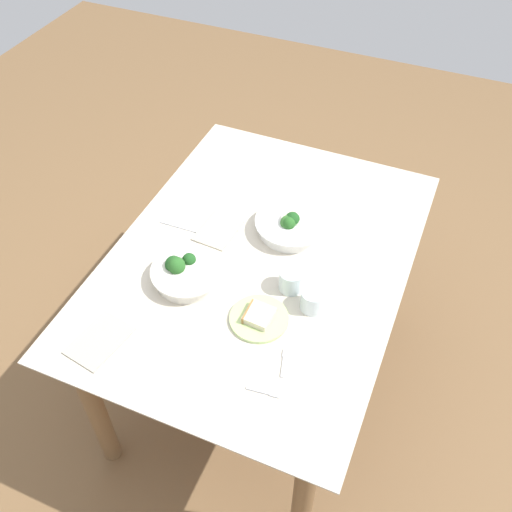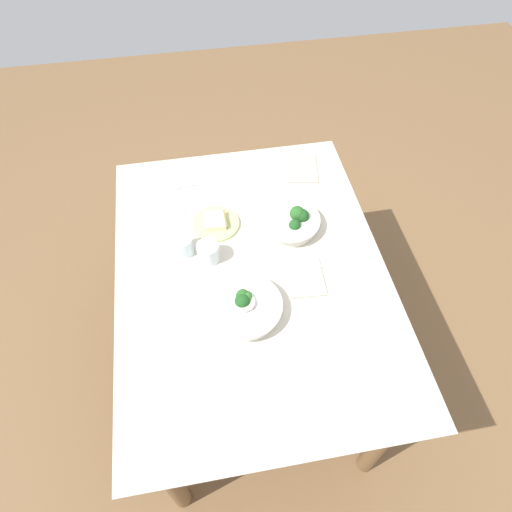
{
  "view_description": "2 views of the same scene",
  "coord_description": "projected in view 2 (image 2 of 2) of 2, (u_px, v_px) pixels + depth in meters",
  "views": [
    {
      "loc": [
        1.28,
        0.53,
        2.2
      ],
      "look_at": [
        0.03,
        -0.0,
        0.77
      ],
      "focal_mm": 40.34,
      "sensor_mm": 36.0,
      "label": 1
    },
    {
      "loc": [
        -0.98,
        0.16,
        2.13
      ],
      "look_at": [
        0.04,
        -0.02,
        0.77
      ],
      "focal_mm": 32.23,
      "sensor_mm": 36.0,
      "label": 2
    }
  ],
  "objects": [
    {
      "name": "broccoli_bowl_near",
      "position": [
        291.0,
        222.0,
        1.82
      ],
      "size": [
        0.24,
        0.24,
        0.09
      ],
      "color": "silver",
      "rests_on": "dining_table"
    },
    {
      "name": "dining_table",
      "position": [
        252.0,
        288.0,
        1.8
      ],
      "size": [
        1.37,
        1.0,
        0.74
      ],
      "color": "beige",
      "rests_on": "ground_plane"
    },
    {
      "name": "fork_by_near_bowl",
      "position": [
        183.0,
        187.0,
        1.98
      ],
      "size": [
        0.02,
        0.1,
        0.0
      ],
      "rotation": [
        0.0,
        0.0,
        1.69
      ],
      "color": "#B7B7BC",
      "rests_on": "dining_table"
    },
    {
      "name": "water_glass_side",
      "position": [
        182.0,
        245.0,
        1.74
      ],
      "size": [
        0.08,
        0.08,
        0.08
      ],
      "primitive_type": "cylinder",
      "color": "silver",
      "rests_on": "dining_table"
    },
    {
      "name": "ground_plane",
      "position": [
        253.0,
        357.0,
        2.3
      ],
      "size": [
        6.0,
        6.0,
        0.0
      ],
      "primitive_type": "plane",
      "color": "brown"
    },
    {
      "name": "table_knife_left",
      "position": [
        334.0,
        265.0,
        1.73
      ],
      "size": [
        0.01,
        0.2,
        0.0
      ],
      "primitive_type": "cube",
      "rotation": [
        0.0,
        0.0,
        4.73
      ],
      "color": "#B7B7BC",
      "rests_on": "dining_table"
    },
    {
      "name": "napkin_folded_upper",
      "position": [
        302.0,
        168.0,
        2.06
      ],
      "size": [
        0.21,
        0.16,
        0.01
      ],
      "primitive_type": "cube",
      "rotation": [
        0.0,
        0.0,
        -0.17
      ],
      "color": "#B1A997",
      "rests_on": "dining_table"
    },
    {
      "name": "broccoli_bowl_far",
      "position": [
        244.0,
        307.0,
        1.58
      ],
      "size": [
        0.26,
        0.26,
        0.09
      ],
      "color": "white",
      "rests_on": "dining_table"
    },
    {
      "name": "bread_side_plate",
      "position": [
        216.0,
        223.0,
        1.84
      ],
      "size": [
        0.19,
        0.19,
        0.04
      ],
      "color": "#B7D684",
      "rests_on": "dining_table"
    },
    {
      "name": "napkin_folded_lower",
      "position": [
        306.0,
        277.0,
        1.69
      ],
      "size": [
        0.18,
        0.14,
        0.01
      ],
      "primitive_type": "cube",
      "rotation": [
        0.0,
        0.0,
        -0.06
      ],
      "color": "#B1A997",
      "rests_on": "dining_table"
    },
    {
      "name": "fork_by_far_bowl",
      "position": [
        182.0,
        207.0,
        1.91
      ],
      "size": [
        0.1,
        0.04,
        0.0
      ],
      "rotation": [
        0.0,
        0.0,
        3.4
      ],
      "color": "#B7B7BC",
      "rests_on": "dining_table"
    },
    {
      "name": "water_glass_center",
      "position": [
        208.0,
        252.0,
        1.72
      ],
      "size": [
        0.08,
        0.08,
        0.08
      ],
      "primitive_type": "cylinder",
      "color": "silver",
      "rests_on": "dining_table"
    }
  ]
}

